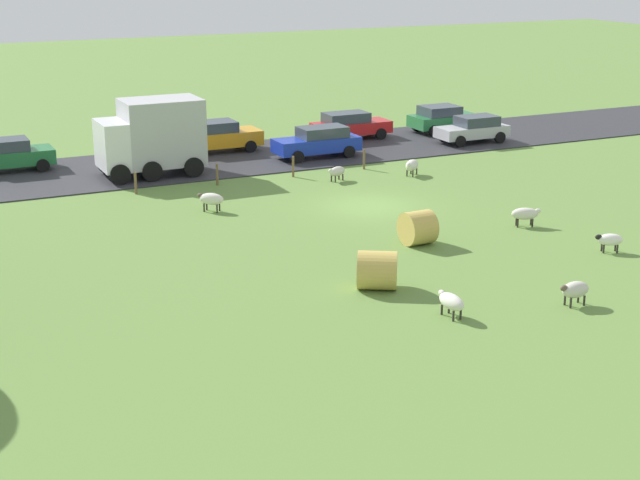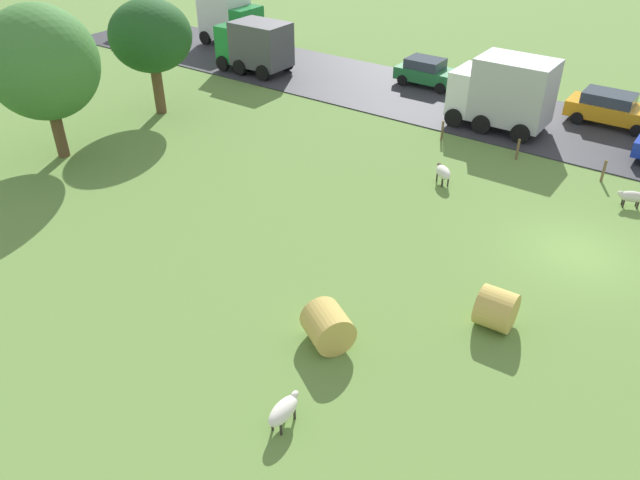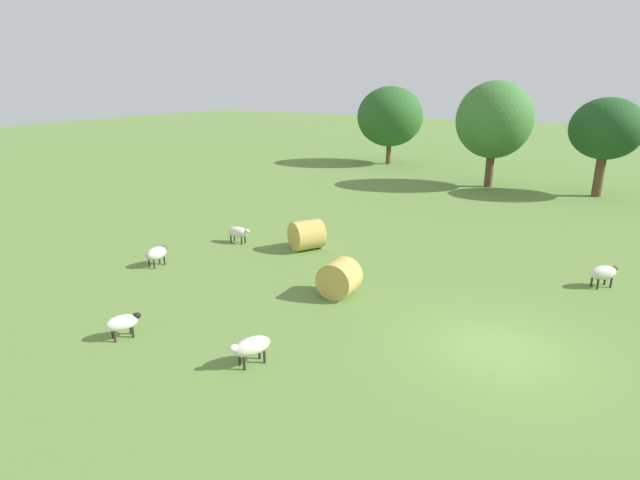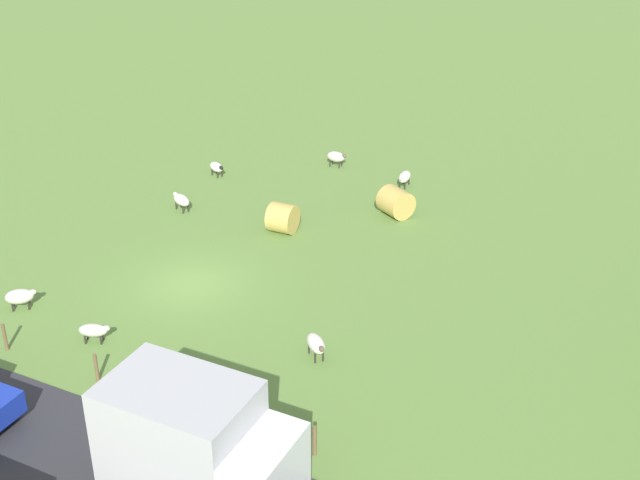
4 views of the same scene
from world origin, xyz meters
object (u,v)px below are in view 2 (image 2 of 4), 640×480
object	(u,v)px
truck_2	(504,92)
sheep_2	(284,410)
sheep_1	(631,197)
hay_bale_1	(496,309)
car_5	(138,30)
hay_bale_0	(328,327)
truck_1	(255,45)
car_4	(428,72)
tree_2	(42,63)
sheep_0	(443,172)
car_0	(612,108)
tree_0	(151,36)
truck_0	(229,17)

from	to	relation	value
truck_2	sheep_2	bearing A→B (deg)	-172.36
sheep_1	hay_bale_1	world-z (taller)	hay_bale_1
hay_bale_1	car_5	bearing A→B (deg)	65.79
hay_bale_0	truck_1	world-z (taller)	truck_1
hay_bale_0	truck_2	bearing A→B (deg)	6.43
hay_bale_1	car_4	size ratio (longest dim) A/B	0.33
sheep_2	truck_2	bearing A→B (deg)	7.64
truck_2	tree_2	bearing A→B (deg)	134.28
sheep_0	tree_2	xyz separation A→B (m)	(-7.93, 16.10, 3.94)
car_4	sheep_2	bearing A→B (deg)	-160.57
car_0	hay_bale_0	bearing A→B (deg)	173.74
hay_bale_0	tree_2	world-z (taller)	tree_2
truck_2	car_5	world-z (taller)	truck_2
hay_bale_1	tree_0	xyz separation A→B (m)	(6.43, 22.08, 3.53)
car_0	car_5	size ratio (longest dim) A/B	1.00
sheep_1	tree_2	size ratio (longest dim) A/B	0.16
sheep_0	car_5	world-z (taller)	car_5
sheep_0	hay_bale_0	distance (m)	11.55
sheep_1	truck_0	world-z (taller)	truck_0
sheep_1	truck_0	bearing A→B (deg)	73.86
car_0	car_4	world-z (taller)	car_0
sheep_2	tree_2	bearing A→B (deg)	70.41
sheep_1	car_4	world-z (taller)	car_4
car_5	tree_0	bearing A→B (deg)	-126.32
hay_bale_0	tree_2	distance (m)	18.60
sheep_2	truck_1	world-z (taller)	truck_1
sheep_1	tree_0	xyz separation A→B (m)	(-3.89, 23.78, 3.70)
sheep_2	car_0	bearing A→B (deg)	-3.67
hay_bale_1	car_0	world-z (taller)	car_0
hay_bale_1	truck_1	world-z (taller)	truck_1
tree_2	truck_1	bearing A→B (deg)	3.24
sheep_1	hay_bale_1	distance (m)	10.47
sheep_2	car_0	size ratio (longest dim) A/B	0.27
car_0	car_5	bearing A→B (deg)	96.15
sheep_0	car_5	size ratio (longest dim) A/B	0.25
truck_1	tree_2	bearing A→B (deg)	-176.76
sheep_0	tree_2	distance (m)	18.37
truck_0	car_0	xyz separation A→B (m)	(-0.01, -27.01, -1.03)
tree_0	car_5	distance (m)	15.55
hay_bale_1	tree_2	size ratio (longest dim) A/B	0.18
sheep_1	car_0	size ratio (longest dim) A/B	0.25
sheep_0	truck_2	world-z (taller)	truck_2
sheep_0	tree_0	bearing A→B (deg)	94.52
sheep_0	truck_1	size ratio (longest dim) A/B	0.24
hay_bale_0	tree_2	xyz separation A→B (m)	(3.48, 17.87, 3.84)
tree_2	car_4	bearing A→B (deg)	-26.47
tree_2	sheep_2	bearing A→B (deg)	-109.59
sheep_0	tree_0	world-z (taller)	tree_0
truck_1	sheep_1	bearing A→B (deg)	-101.06
truck_1	car_4	size ratio (longest dim) A/B	1.19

